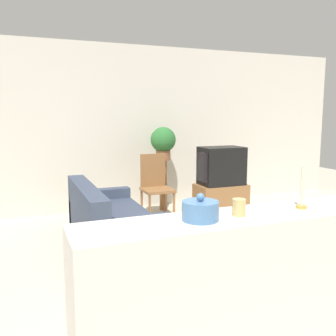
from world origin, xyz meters
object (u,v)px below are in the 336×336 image
Objects in this scene: couch at (110,226)px; wooden_chair at (156,183)px; potted_plant at (163,141)px; decorative_bowl at (200,210)px; television at (221,166)px.

wooden_chair reaches higher than couch.
decorative_bowl is at bearing -107.91° from potted_plant.
couch is 2.57× the size of television.
television is (1.83, 0.60, 0.54)m from couch.
potted_plant reaches higher than couch.
couch is at bearing -130.36° from potted_plant.
television reaches higher than couch.
potted_plant is (0.28, 0.39, 0.61)m from wooden_chair.
television is 2.92× the size of decorative_bowl.
couch is at bearing -132.02° from wooden_chair.
potted_plant is 3.92m from decorative_bowl.
couch is 2.00m from television.
couch is 1.69× the size of wooden_chair.
television is 1.03m from wooden_chair.
television is at bearing -27.73° from wooden_chair.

